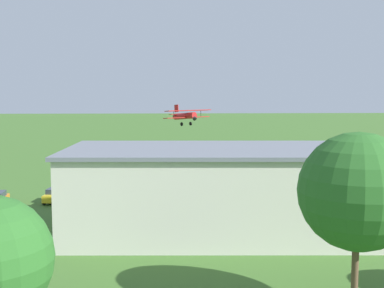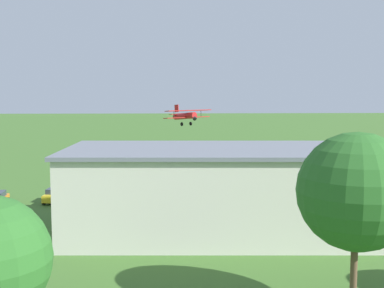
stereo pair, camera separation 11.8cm
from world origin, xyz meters
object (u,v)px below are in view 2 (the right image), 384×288
(biplane, at_px, (186,116))
(person_walking_on_apron, at_px, (151,192))
(car_grey, at_px, (309,195))
(tree_by_windsock, at_px, (357,192))
(person_watching_takeoff, at_px, (86,196))
(car_white, at_px, (116,195))
(hangar, at_px, (215,191))
(car_yellow, at_px, (56,195))

(biplane, height_order, person_walking_on_apron, biplane)
(car_grey, distance_m, tree_by_windsock, 30.54)
(car_grey, height_order, tree_by_windsock, tree_by_windsock)
(person_watching_takeoff, relative_size, tree_by_windsock, 0.16)
(car_white, bearing_deg, person_walking_on_apron, -154.80)
(car_grey, xyz_separation_m, person_walking_on_apron, (18.56, -2.83, -0.02))
(hangar, relative_size, person_watching_takeoff, 15.82)
(hangar, relative_size, car_yellow, 6.14)
(tree_by_windsock, bearing_deg, car_grey, -101.04)
(hangar, bearing_deg, tree_by_windsock, 110.57)
(car_grey, height_order, person_walking_on_apron, person_walking_on_apron)
(biplane, height_order, car_yellow, biplane)
(car_yellow, bearing_deg, tree_by_windsock, 127.85)
(biplane, height_order, car_grey, biplane)
(car_white, height_order, tree_by_windsock, tree_by_windsock)
(biplane, height_order, car_white, biplane)
(car_yellow, height_order, tree_by_windsock, tree_by_windsock)
(car_yellow, xyz_separation_m, person_walking_on_apron, (-10.99, -1.44, -0.06))
(car_white, distance_m, person_watching_takeoff, 3.40)
(car_yellow, distance_m, person_watching_takeoff, 3.93)
(biplane, relative_size, car_yellow, 1.88)
(person_walking_on_apron, xyz_separation_m, tree_by_windsock, (-12.85, 32.12, 6.46))
(car_white, distance_m, person_walking_on_apron, 4.32)
(car_white, distance_m, tree_by_windsock, 35.20)
(biplane, bearing_deg, person_walking_on_apron, 79.06)
(car_yellow, bearing_deg, car_white, 176.76)
(car_grey, bearing_deg, person_walking_on_apron, -8.65)
(car_grey, relative_size, person_watching_takeoff, 2.67)
(hangar, bearing_deg, person_walking_on_apron, -66.83)
(car_grey, bearing_deg, biplane, -65.33)
(car_white, relative_size, car_yellow, 0.89)
(car_yellow, relative_size, person_walking_on_apron, 2.76)
(hangar, xyz_separation_m, car_yellow, (17.43, -13.60, -3.06))
(car_yellow, bearing_deg, car_grey, 177.32)
(hangar, distance_m, biplane, 41.79)
(hangar, distance_m, person_walking_on_apron, 16.66)
(car_grey, xyz_separation_m, person_watching_takeoff, (25.79, -0.25, 0.04))
(car_yellow, bearing_deg, person_watching_takeoff, 163.21)
(biplane, bearing_deg, hangar, 91.83)
(person_walking_on_apron, bearing_deg, hangar, 113.17)
(hangar, height_order, tree_by_windsock, tree_by_windsock)
(car_yellow, distance_m, tree_by_windsock, 39.38)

